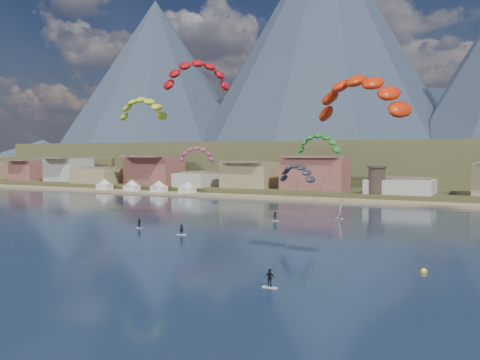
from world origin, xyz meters
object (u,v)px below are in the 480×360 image
at_px(windsurfer, 339,212).
at_px(kitesurfer_red, 197,71).
at_px(kitesurfer_yellow, 143,106).
at_px(kitesurfer_orange, 361,91).
at_px(buoy, 424,271).
at_px(watchtower, 377,180).
at_px(kitesurfer_green, 318,141).

bearing_deg(windsurfer, kitesurfer_red, -138.33).
xyz_separation_m(kitesurfer_yellow, kitesurfer_orange, (54.13, -26.38, -2.41)).
xyz_separation_m(kitesurfer_orange, buoy, (7.85, 0.69, -22.25)).
height_order(kitesurfer_orange, windsurfer, kitesurfer_orange).
height_order(kitesurfer_red, windsurfer, kitesurfer_red).
height_order(watchtower, windsurfer, watchtower).
distance_m(kitesurfer_orange, windsurfer, 54.15).
distance_m(kitesurfer_red, buoy, 62.51).
relative_size(watchtower, kitesurfer_orange, 0.31).
distance_m(kitesurfer_green, windsurfer, 17.59).
relative_size(kitesurfer_red, kitesurfer_green, 1.60).
bearing_deg(watchtower, kitesurfer_green, -95.06).
distance_m(kitesurfer_red, windsurfer, 43.65).
xyz_separation_m(kitesurfer_green, buoy, (30.43, -50.36, -17.21)).
bearing_deg(kitesurfer_red, kitesurfer_orange, -32.94).
bearing_deg(kitesurfer_red, windsurfer, 41.67).
bearing_deg(watchtower, windsurfer, -87.18).
relative_size(kitesurfer_yellow, windsurfer, 6.64).
bearing_deg(windsurfer, buoy, -62.51).
bearing_deg(kitesurfer_green, windsurfer, -31.91).
distance_m(kitesurfer_yellow, kitesurfer_green, 40.72).
relative_size(windsurfer, buoy, 5.49).
xyz_separation_m(watchtower, kitesurfer_yellow, (-35.43, -68.65, 18.43)).
relative_size(kitesurfer_red, buoy, 45.27).
distance_m(watchtower, kitesurfer_orange, 98.17).
distance_m(kitesurfer_yellow, windsurfer, 49.07).
distance_m(watchtower, windsurfer, 48.20).
xyz_separation_m(kitesurfer_green, windsurfer, (6.25, -3.89, -15.97)).
bearing_deg(buoy, kitesurfer_yellow, 157.48).
bearing_deg(buoy, windsurfer, 117.49).
height_order(kitesurfer_yellow, buoy, kitesurfer_yellow).
relative_size(kitesurfer_green, buoy, 28.23).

